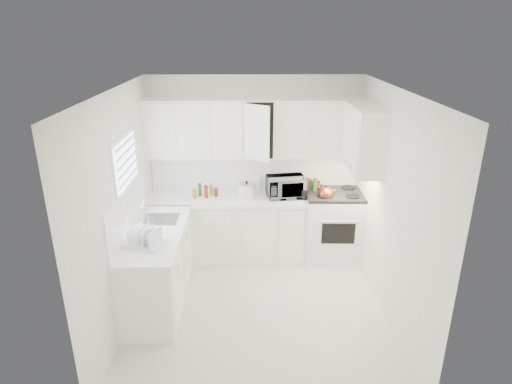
{
  "coord_description": "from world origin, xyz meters",
  "views": [
    {
      "loc": [
        -0.09,
        -4.41,
        3.19
      ],
      "look_at": [
        0.0,
        0.7,
        1.25
      ],
      "focal_mm": 30.45,
      "sensor_mm": 36.0,
      "label": 1
    }
  ],
  "objects_px": {
    "microwave": "(286,185)",
    "dish_rack": "(144,235)",
    "utensil_crock": "(305,188)",
    "tea_kettle": "(326,193)",
    "stove": "(335,216)",
    "rice_cooker": "(247,189)"
  },
  "relations": [
    {
      "from": "stove",
      "to": "rice_cooker",
      "type": "xyz_separation_m",
      "value": [
        -1.27,
        0.0,
        0.42
      ]
    },
    {
      "from": "tea_kettle",
      "to": "rice_cooker",
      "type": "height_order",
      "value": "tea_kettle"
    },
    {
      "from": "tea_kettle",
      "to": "rice_cooker",
      "type": "bearing_deg",
      "value": 161.62
    },
    {
      "from": "tea_kettle",
      "to": "microwave",
      "type": "height_order",
      "value": "microwave"
    },
    {
      "from": "utensil_crock",
      "to": "rice_cooker",
      "type": "bearing_deg",
      "value": 173.46
    },
    {
      "from": "utensil_crock",
      "to": "stove",
      "type": "bearing_deg",
      "value": 10.75
    },
    {
      "from": "microwave",
      "to": "dish_rack",
      "type": "relative_size",
      "value": 1.26
    },
    {
      "from": "microwave",
      "to": "utensil_crock",
      "type": "bearing_deg",
      "value": -32.66
    },
    {
      "from": "rice_cooker",
      "to": "utensil_crock",
      "type": "distance_m",
      "value": 0.81
    },
    {
      "from": "rice_cooker",
      "to": "dish_rack",
      "type": "bearing_deg",
      "value": -141.43
    },
    {
      "from": "utensil_crock",
      "to": "dish_rack",
      "type": "relative_size",
      "value": 0.82
    },
    {
      "from": "tea_kettle",
      "to": "dish_rack",
      "type": "xyz_separation_m",
      "value": [
        -2.2,
        -1.24,
        -0.0
      ]
    },
    {
      "from": "rice_cooker",
      "to": "utensil_crock",
      "type": "relative_size",
      "value": 0.7
    },
    {
      "from": "stove",
      "to": "dish_rack",
      "type": "distance_m",
      "value": 2.8
    },
    {
      "from": "utensil_crock",
      "to": "tea_kettle",
      "type": "bearing_deg",
      "value": -14.13
    },
    {
      "from": "stove",
      "to": "tea_kettle",
      "type": "distance_m",
      "value": 0.48
    },
    {
      "from": "tea_kettle",
      "to": "dish_rack",
      "type": "height_order",
      "value": "tea_kettle"
    },
    {
      "from": "microwave",
      "to": "rice_cooker",
      "type": "bearing_deg",
      "value": 173.37
    },
    {
      "from": "tea_kettle",
      "to": "stove",
      "type": "bearing_deg",
      "value": 31.82
    },
    {
      "from": "utensil_crock",
      "to": "dish_rack",
      "type": "height_order",
      "value": "utensil_crock"
    },
    {
      "from": "microwave",
      "to": "dish_rack",
      "type": "bearing_deg",
      "value": -148.06
    },
    {
      "from": "stove",
      "to": "utensil_crock",
      "type": "bearing_deg",
      "value": -167.51
    }
  ]
}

